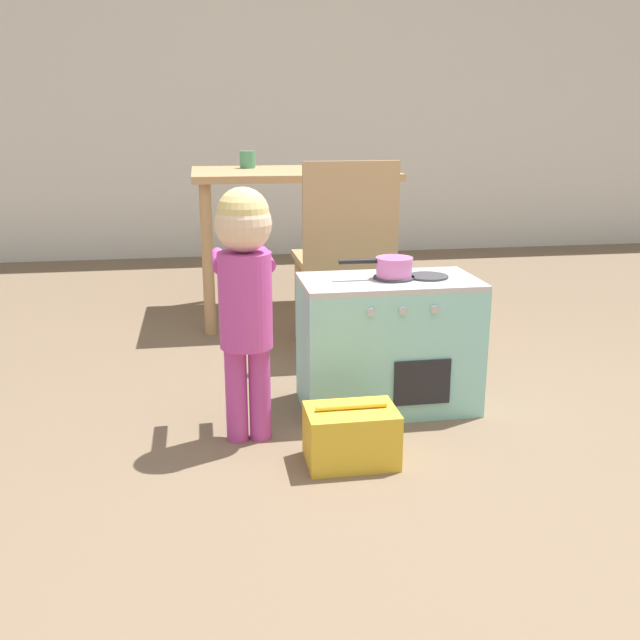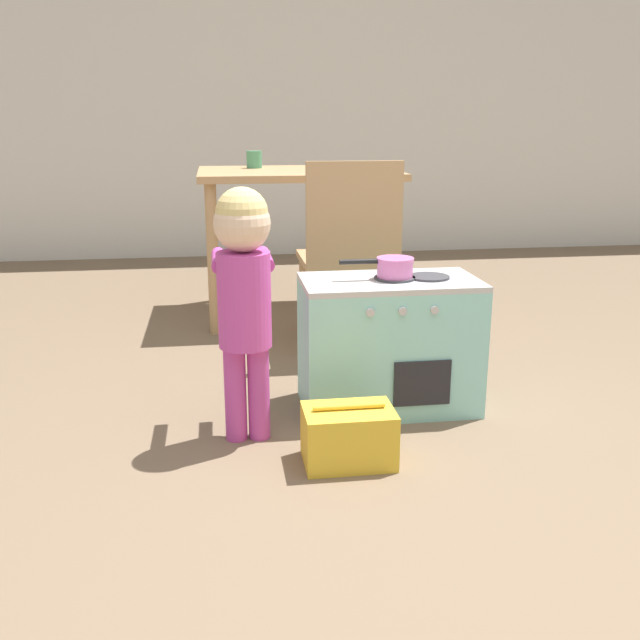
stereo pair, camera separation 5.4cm
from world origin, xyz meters
name	(u,v)px [view 1 (the left image)]	position (x,y,z in m)	size (l,w,h in m)	color
ground_plane	(443,533)	(0.00, 0.00, 0.00)	(16.00, 16.00, 0.00)	brown
wall_back	(273,81)	(0.00, 4.02, 1.30)	(10.00, 0.06, 2.60)	silver
play_kitchen	(388,343)	(0.07, 0.86, 0.24)	(0.63, 0.36, 0.49)	#8CD1CC
toy_pot	(393,266)	(0.08, 0.86, 0.53)	(0.27, 0.13, 0.07)	pink
child_figure	(245,279)	(-0.45, 0.65, 0.55)	(0.20, 0.33, 0.83)	#BC429E
toy_basket	(351,436)	(-0.15, 0.43, 0.09)	(0.28, 0.19, 0.19)	gold
dining_table	(291,192)	(-0.10, 2.22, 0.66)	(1.02, 0.78, 0.77)	tan
dining_chair_near	(345,252)	(0.04, 1.50, 0.47)	(0.41, 0.41, 0.86)	tan
cup_on_table	(247,160)	(-0.32, 2.38, 0.82)	(0.08, 0.08, 0.09)	#478E66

